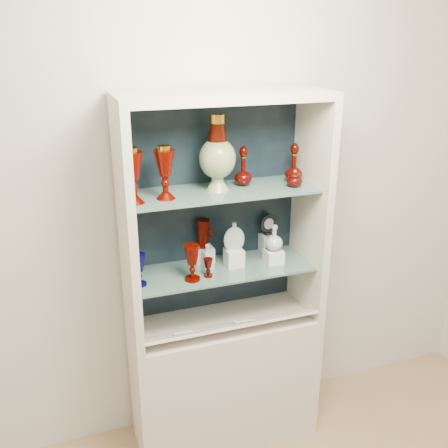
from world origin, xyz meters
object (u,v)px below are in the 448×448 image
object	(u,v)px
flat_flask	(234,236)
ruby_pitcher	(203,234)
clear_round_decanter	(274,238)
cameo_medallion	(268,224)
lidded_bowl	(294,178)
ruby_goblet_tall	(192,263)
ruby_goblet_small	(208,268)
enamel_urn	(217,153)
ruby_decanter_a	(243,164)
pedestal_lamp_right	(165,173)
ruby_decanter_b	(294,162)
cobalt_goblet	(139,270)
pedestal_lamp_left	(133,176)
clear_square_bottle	(208,256)

from	to	relation	value
flat_flask	ruby_pitcher	bearing A→B (deg)	147.08
clear_round_decanter	cameo_medallion	bearing A→B (deg)	78.81
lidded_bowl	ruby_goblet_tall	size ratio (longest dim) A/B	0.49
lidded_bowl	ruby_goblet_small	xyz separation A→B (m)	(-0.46, -0.01, -0.42)
enamel_urn	ruby_decanter_a	size ratio (longest dim) A/B	1.64
pedestal_lamp_right	ruby_decanter_b	world-z (taller)	pedestal_lamp_right
flat_flask	ruby_decanter_a	bearing A→B (deg)	35.11
lidded_bowl	cobalt_goblet	world-z (taller)	lidded_bowl
ruby_pitcher	flat_flask	bearing A→B (deg)	-14.32
flat_flask	pedestal_lamp_left	bearing A→B (deg)	-167.01
ruby_decanter_b	clear_round_decanter	xyz separation A→B (m)	(-0.12, -0.04, -0.39)
cameo_medallion	ruby_goblet_small	bearing A→B (deg)	-168.57
cobalt_goblet	clear_square_bottle	xyz separation A→B (m)	(0.37, 0.08, -0.01)
enamel_urn	clear_square_bottle	distance (m)	0.54
lidded_bowl	flat_flask	bearing A→B (deg)	166.01
cobalt_goblet	cameo_medallion	xyz separation A→B (m)	(0.74, 0.17, 0.08)
pedestal_lamp_left	clear_round_decanter	xyz separation A→B (m)	(0.72, 0.04, -0.41)
enamel_urn	clear_square_bottle	xyz separation A→B (m)	(-0.05, 0.02, -0.54)
ruby_goblet_small	flat_flask	distance (m)	0.22
enamel_urn	ruby_goblet_small	world-z (taller)	enamel_urn
ruby_decanter_a	ruby_goblet_tall	bearing A→B (deg)	-158.15
ruby_pitcher	cameo_medallion	xyz separation A→B (m)	(0.37, 0.01, 0.00)
flat_flask	lidded_bowl	bearing A→B (deg)	-8.84
lidded_bowl	flat_flask	distance (m)	0.42
flat_flask	cameo_medallion	distance (m)	0.26
ruby_decanter_b	clear_square_bottle	world-z (taller)	ruby_decanter_b
enamel_urn	ruby_decanter_b	bearing A→B (deg)	1.42
flat_flask	ruby_decanter_b	bearing A→B (deg)	7.03
ruby_goblet_tall	ruby_goblet_small	bearing A→B (deg)	8.46
pedestal_lamp_left	ruby_decanter_b	xyz separation A→B (m)	(0.83, 0.08, -0.02)
cameo_medallion	ruby_decanter_a	bearing A→B (deg)	-170.37
cameo_medallion	ruby_decanter_b	bearing A→B (deg)	-62.46
pedestal_lamp_right	enamel_urn	distance (m)	0.28
cameo_medallion	pedestal_lamp_right	bearing A→B (deg)	-178.33
ruby_decanter_b	enamel_urn	bearing A→B (deg)	-178.58
enamel_urn	lidded_bowl	world-z (taller)	enamel_urn
pedestal_lamp_left	lidded_bowl	distance (m)	0.80
ruby_goblet_small	pedestal_lamp_right	bearing A→B (deg)	172.37
enamel_urn	ruby_pitcher	bearing A→B (deg)	114.01
ruby_decanter_a	lidded_bowl	bearing A→B (deg)	-24.48
clear_square_bottle	clear_round_decanter	size ratio (longest dim) A/B	0.97
pedestal_lamp_right	clear_square_bottle	xyz separation A→B (m)	(0.22, 0.07, -0.48)
cobalt_goblet	clear_square_bottle	size ratio (longest dim) A/B	1.21
pedestal_lamp_left	pedestal_lamp_right	bearing A→B (deg)	6.86
pedestal_lamp_left	clear_round_decanter	distance (m)	0.82
pedestal_lamp_left	clear_round_decanter	size ratio (longest dim) A/B	1.85
ruby_goblet_tall	clear_square_bottle	distance (m)	0.16
clear_round_decanter	lidded_bowl	bearing A→B (deg)	-25.63
pedestal_lamp_left	ruby_goblet_small	bearing A→B (deg)	-1.35
ruby_decanter_a	cameo_medallion	distance (m)	0.42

